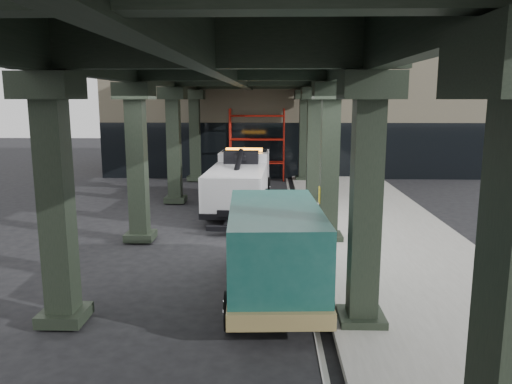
# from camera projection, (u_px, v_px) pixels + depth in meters

# --- Properties ---
(ground) EXTENTS (90.00, 90.00, 0.00)m
(ground) POSITION_uv_depth(u_px,v_px,m) (242.00, 262.00, 14.00)
(ground) COLOR black
(ground) RESTS_ON ground
(sidewalk) EXTENTS (5.00, 40.00, 0.15)m
(sidewalk) POSITION_uv_depth(u_px,v_px,m) (387.00, 241.00, 15.82)
(sidewalk) COLOR gray
(sidewalk) RESTS_ON ground
(lane_stripe) EXTENTS (0.12, 38.00, 0.01)m
(lane_stripe) POSITION_uv_depth(u_px,v_px,m) (299.00, 242.00, 15.92)
(lane_stripe) COLOR silver
(lane_stripe) RESTS_ON ground
(viaduct) EXTENTS (7.40, 32.00, 6.40)m
(viaduct) POSITION_uv_depth(u_px,v_px,m) (232.00, 67.00, 14.98)
(viaduct) COLOR black
(viaduct) RESTS_ON ground
(building) EXTENTS (22.00, 10.00, 8.00)m
(building) POSITION_uv_depth(u_px,v_px,m) (290.00, 107.00, 32.87)
(building) COLOR #C6B793
(building) RESTS_ON ground
(scaffolding) EXTENTS (3.08, 0.88, 4.00)m
(scaffolding) POSITION_uv_depth(u_px,v_px,m) (257.00, 143.00, 28.01)
(scaffolding) COLOR #B1190E
(scaffolding) RESTS_ON ground
(tow_truck) EXTENTS (2.51, 7.69, 2.49)m
(tow_truck) POSITION_uv_depth(u_px,v_px,m) (241.00, 179.00, 20.76)
(tow_truck) COLOR black
(tow_truck) RESTS_ON ground
(towed_van) EXTENTS (2.39, 5.47, 2.18)m
(towed_van) POSITION_uv_depth(u_px,v_px,m) (274.00, 247.00, 11.39)
(towed_van) COLOR #13443D
(towed_van) RESTS_ON ground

